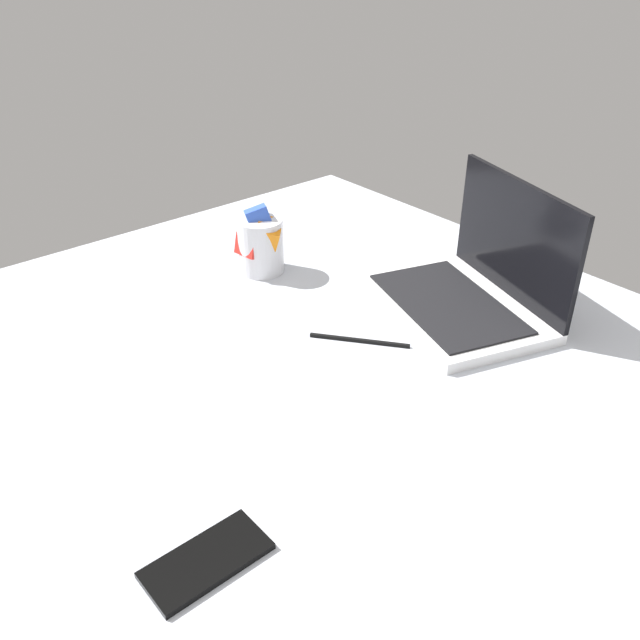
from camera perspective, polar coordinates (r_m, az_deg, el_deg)
bed_mattress at (r=96.09cm, az=4.75°, el=-16.03°), size 180.00×140.00×18.00cm
laptop at (r=122.73cm, az=12.77°, el=2.73°), size 38.55×32.19×23.00cm
snack_cup at (r=133.26cm, az=-5.08°, el=6.51°), size 10.40×9.28×13.83cm
cell_phone at (r=79.44cm, az=-9.65°, el=-19.56°), size 6.87×14.03×0.80cm
charger_cable at (r=112.40cm, az=3.39°, el=-1.76°), size 13.83×10.86×0.60cm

